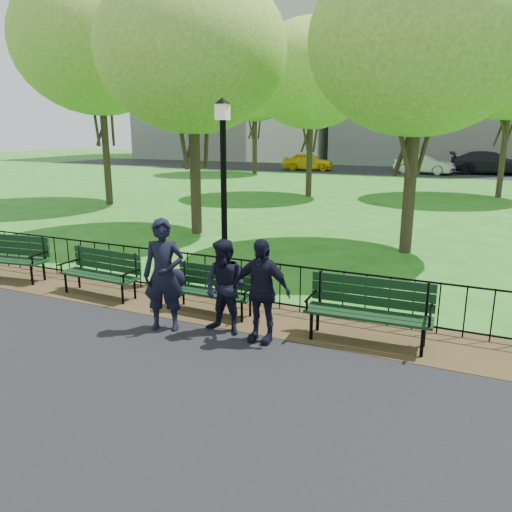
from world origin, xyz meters
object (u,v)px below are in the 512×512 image
at_px(lamppost, 224,184).
at_px(tree_far_c, 312,74).
at_px(park_bench_main, 200,282).
at_px(park_bench_left_b, 9,252).
at_px(tree_mid_w, 98,42).
at_px(tree_near_w, 192,51).
at_px(tree_near_e, 421,39).
at_px(park_bench_right_a, 369,304).
at_px(park_bench_left_a, 102,268).
at_px(person_mid, 225,287).
at_px(tree_far_w, 255,79).
at_px(person_right, 261,291).
at_px(taxi, 308,161).
at_px(sedan_silver, 424,164).
at_px(person_left, 164,275).
at_px(sedan_dark, 490,163).

height_order(lamppost, tree_far_c, tree_far_c).
bearing_deg(park_bench_main, park_bench_left_b, -179.22).
xyz_separation_m(park_bench_left_b, tree_mid_w, (-5.71, 9.99, 6.19)).
distance_m(tree_near_w, tree_near_e, 6.55).
bearing_deg(tree_near_w, lamppost, -52.03).
bearing_deg(park_bench_right_a, park_bench_left_a, 177.12).
relative_size(park_bench_main, person_mid, 1.07).
bearing_deg(park_bench_left_b, tree_far_w, 95.72).
bearing_deg(park_bench_left_b, person_right, -14.23).
xyz_separation_m(park_bench_main, taxi, (-8.60, 31.48, 0.15)).
distance_m(lamppost, taxi, 30.63).
relative_size(park_bench_right_a, sedan_silver, 0.46).
bearing_deg(lamppost, sedan_silver, 88.31).
distance_m(park_bench_main, park_bench_right_a, 3.12).
relative_size(park_bench_left_a, taxi, 0.44).
distance_m(tree_far_c, person_left, 18.19).
distance_m(park_bench_left_a, tree_far_c, 17.10).
xyz_separation_m(park_bench_left_b, tree_far_c, (1.55, 16.23, 5.17)).
relative_size(tree_mid_w, person_left, 5.18).
bearing_deg(park_bench_left_a, tree_mid_w, 133.00).
distance_m(lamppost, tree_near_e, 6.40).
relative_size(park_bench_right_a, tree_near_w, 0.25).
bearing_deg(person_mid, tree_far_c, 109.86).
bearing_deg(person_left, park_bench_right_a, -4.49).
height_order(park_bench_left_b, taxi, taxi).
relative_size(park_bench_main, person_right, 1.01).
relative_size(tree_near_e, tree_far_w, 0.81).
bearing_deg(tree_far_w, park_bench_left_b, -76.75).
bearing_deg(person_left, park_bench_main, 63.70).
bearing_deg(person_left, tree_near_e, 48.07).
relative_size(park_bench_right_a, tree_mid_w, 0.20).
bearing_deg(tree_near_w, tree_mid_w, 150.67).
relative_size(sedan_silver, sedan_dark, 0.75).
bearing_deg(sedan_dark, park_bench_left_b, 157.06).
relative_size(tree_mid_w, tree_far_w, 1.01).
bearing_deg(sedan_silver, park_bench_right_a, -163.00).
relative_size(lamppost, person_left, 2.08).
relative_size(tree_near_w, tree_mid_w, 0.82).
bearing_deg(park_bench_main, lamppost, 106.07).
xyz_separation_m(park_bench_main, person_mid, (0.91, -0.71, 0.24)).
xyz_separation_m(park_bench_left_a, person_mid, (3.20, -0.71, 0.23)).
relative_size(park_bench_right_a, person_mid, 1.25).
relative_size(person_left, taxi, 0.46).
relative_size(park_bench_left_a, tree_mid_w, 0.18).
bearing_deg(tree_far_c, park_bench_main, -78.17).
height_order(tree_near_w, person_right, tree_near_w).
xyz_separation_m(park_bench_left_a, tree_far_w, (-9.02, 26.99, 6.17)).
xyz_separation_m(park_bench_main, park_bench_left_b, (-4.96, 0.02, 0.05)).
bearing_deg(park_bench_left_b, person_mid, -14.60).
bearing_deg(sedan_dark, tree_near_w, 155.88).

